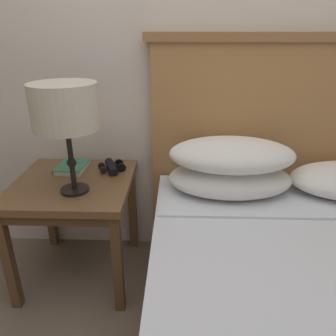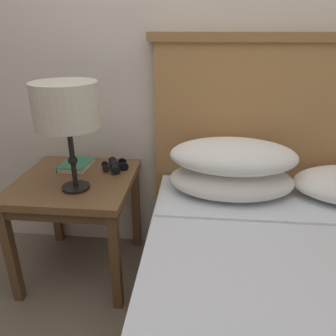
{
  "view_description": "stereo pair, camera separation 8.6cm",
  "coord_description": "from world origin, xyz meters",
  "views": [
    {
      "loc": [
        -0.06,
        -0.88,
        1.27
      ],
      "look_at": [
        -0.11,
        0.53,
        0.66
      ],
      "focal_mm": 35.0,
      "sensor_mm": 36.0,
      "label": 1
    },
    {
      "loc": [
        0.02,
        -0.87,
        1.27
      ],
      "look_at": [
        -0.11,
        0.53,
        0.66
      ],
      "focal_mm": 35.0,
      "sensor_mm": 36.0,
      "label": 2
    }
  ],
  "objects": [
    {
      "name": "wall_back",
      "position": [
        0.0,
        0.9,
        1.3
      ],
      "size": [
        8.0,
        0.06,
        2.6
      ],
      "color": "silver",
      "rests_on": "ground_plane"
    },
    {
      "name": "nightstand",
      "position": [
        -0.59,
        0.58,
        0.49
      ],
      "size": [
        0.58,
        0.58,
        0.56
      ],
      "color": "brown",
      "rests_on": "ground_plane"
    },
    {
      "name": "bed",
      "position": [
        0.47,
        -0.0,
        0.31
      ],
      "size": [
        1.43,
        1.93,
        1.25
      ],
      "color": "brown",
      "rests_on": "ground_plane"
    },
    {
      "name": "table_lamp",
      "position": [
        -0.54,
        0.47,
        0.95
      ],
      "size": [
        0.29,
        0.29,
        0.5
      ],
      "color": "black",
      "rests_on": "nightstand"
    },
    {
      "name": "book_on_nightstand",
      "position": [
        -0.64,
        0.73,
        0.58
      ],
      "size": [
        0.16,
        0.2,
        0.03
      ],
      "color": "silver",
      "rests_on": "nightstand"
    },
    {
      "name": "binoculars_pair",
      "position": [
        -0.42,
        0.72,
        0.59
      ],
      "size": [
        0.16,
        0.16,
        0.05
      ],
      "color": "black",
      "rests_on": "nightstand"
    }
  ]
}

